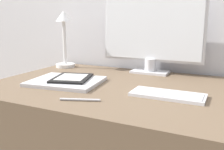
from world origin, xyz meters
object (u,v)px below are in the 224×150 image
(monitor, at_px, (151,33))
(pen, at_px, (80,100))
(laptop, at_px, (66,81))
(desk_lamp, at_px, (64,34))
(keyboard, at_px, (168,95))
(ereader, at_px, (72,78))

(monitor, distance_m, pen, 0.62)
(monitor, bearing_deg, laptop, -125.80)
(desk_lamp, bearing_deg, monitor, 5.74)
(laptop, height_order, desk_lamp, desk_lamp)
(keyboard, xyz_separation_m, desk_lamp, (-0.71, 0.33, 0.19))
(keyboard, relative_size, ereader, 1.18)
(keyboard, height_order, laptop, laptop)
(laptop, bearing_deg, monitor, 54.20)
(desk_lamp, xyz_separation_m, pen, (0.44, -0.52, -0.20))
(keyboard, relative_size, pen, 1.96)
(laptop, bearing_deg, desk_lamp, 126.25)
(ereader, xyz_separation_m, pen, (0.18, -0.21, -0.02))
(monitor, xyz_separation_m, laptop, (-0.28, -0.38, -0.21))
(desk_lamp, bearing_deg, laptop, -53.75)
(monitor, bearing_deg, keyboard, -64.30)
(laptop, distance_m, desk_lamp, 0.45)
(pen, bearing_deg, monitor, 82.02)
(monitor, height_order, pen, monitor)
(monitor, xyz_separation_m, desk_lamp, (-0.52, -0.05, -0.01))
(laptop, xyz_separation_m, desk_lamp, (-0.24, 0.33, 0.19))
(keyboard, distance_m, laptop, 0.46)
(ereader, bearing_deg, keyboard, -3.31)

